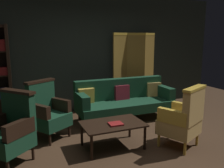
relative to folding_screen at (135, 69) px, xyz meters
The scene contains 10 objects.
ground_plane 2.76m from the folding_screen, 119.04° to the right, with size 10.00×10.00×0.00m, color #3D2819.
back_wall 1.33m from the folding_screen, behind, with size 7.20×0.10×2.80m, color black.
folding_screen is the anchor object (origin of this frame).
velvet_couch 1.19m from the folding_screen, 131.31° to the right, with size 2.12×0.78×0.88m.
coffee_table 2.57m from the folding_screen, 126.16° to the right, with size 1.00×0.64×0.42m.
armchair_gilt_accent 2.53m from the folding_screen, 99.56° to the right, with size 0.77×0.77×1.04m.
armchair_wing_left 2.72m from the folding_screen, 153.68° to the right, with size 0.80×0.80×1.04m.
armchair_wing_right 3.57m from the folding_screen, 148.05° to the right, with size 0.82×0.82×1.04m.
potted_plant 2.50m from the folding_screen, behind, with size 0.58×0.58×0.87m.
book_red_leather 2.61m from the folding_screen, 124.77° to the right, with size 0.22×0.19×0.02m, color maroon.
Camera 1 is at (-1.66, -3.18, 1.80)m, focal length 38.42 mm.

